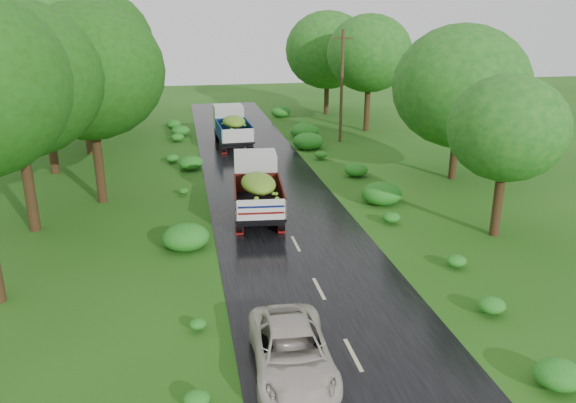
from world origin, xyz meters
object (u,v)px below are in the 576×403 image
object	(u,v)px
utility_pole	(342,86)
car	(292,352)
truck_near	(257,185)
truck_far	(232,125)

from	to	relation	value
utility_pole	car	bearing A→B (deg)	-84.88
utility_pole	truck_near	bearing A→B (deg)	-96.33
truck_far	utility_pole	distance (m)	8.26
truck_near	car	size ratio (longest dim) A/B	1.38
car	utility_pole	distance (m)	27.89
truck_far	car	world-z (taller)	truck_far
truck_near	utility_pole	size ratio (longest dim) A/B	0.78
truck_near	utility_pole	world-z (taller)	utility_pole
truck_far	utility_pole	bearing A→B (deg)	-6.02
car	utility_pole	world-z (taller)	utility_pole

